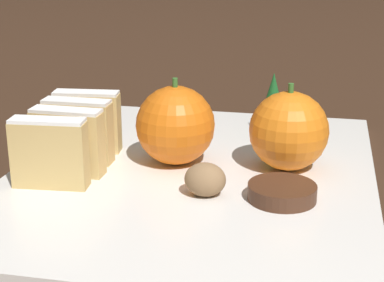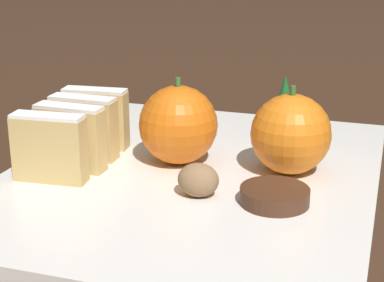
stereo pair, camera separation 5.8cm
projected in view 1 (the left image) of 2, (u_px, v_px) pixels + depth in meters
ground_plane at (192, 184)px, 0.59m from camera, size 6.00×6.00×0.00m
serving_platter at (192, 178)px, 0.59m from camera, size 0.33×0.41×0.01m
stollen_slice_front at (49, 153)px, 0.55m from camera, size 0.07×0.02×0.06m
stollen_slice_second at (68, 142)px, 0.58m from camera, size 0.07×0.02×0.06m
stollen_slice_third at (78, 131)px, 0.61m from camera, size 0.06×0.02×0.06m
stollen_slice_fourth at (87, 121)px, 0.64m from camera, size 0.07×0.03×0.06m
orange_near at (289, 131)px, 0.59m from camera, size 0.07×0.07×0.08m
orange_far at (175, 125)px, 0.60m from camera, size 0.07×0.07×0.08m
walnut at (205, 179)px, 0.53m from camera, size 0.04×0.03×0.03m
chocolate_cookie at (282, 192)px, 0.53m from camera, size 0.06×0.06×0.01m
evergreen_sprig at (273, 105)px, 0.68m from camera, size 0.04×0.04×0.07m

